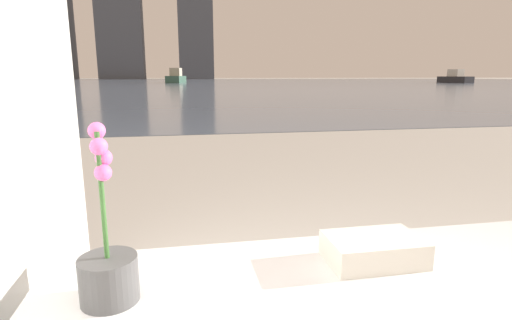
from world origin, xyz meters
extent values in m
cylinder|color=#4C4C4C|center=(-0.81, 0.82, 0.54)|extent=(0.15, 0.15, 0.12)
cylinder|color=#38662D|center=(-0.81, 0.82, 0.76)|extent=(0.01, 0.01, 0.32)
sphere|color=pink|center=(-0.81, 0.84, 0.92)|extent=(0.04, 0.04, 0.04)
sphere|color=pink|center=(-0.80, 0.80, 0.89)|extent=(0.04, 0.04, 0.04)
sphere|color=pink|center=(-0.80, 0.83, 0.85)|extent=(0.04, 0.04, 0.04)
sphere|color=pink|center=(-0.80, 0.82, 0.82)|extent=(0.04, 0.04, 0.04)
cube|color=silver|center=(-0.04, 0.89, 0.50)|extent=(0.29, 0.19, 0.04)
cube|color=silver|center=(-0.04, 0.89, 0.54)|extent=(0.29, 0.19, 0.04)
cube|color=slate|center=(0.00, 62.00, 0.01)|extent=(180.00, 110.00, 0.01)
cube|color=#335647|center=(-0.89, 57.60, 0.49)|extent=(2.89, 5.70, 0.95)
cube|color=#B2A893|center=(-0.89, 57.60, 1.51)|extent=(1.73, 2.26, 1.09)
cube|color=#2D2D33|center=(37.62, 50.69, 0.45)|extent=(2.42, 5.20, 0.88)
cube|color=silver|center=(37.62, 50.69, 1.39)|extent=(1.51, 2.04, 1.00)
cube|color=#4C515B|center=(4.58, 118.00, 17.75)|extent=(9.36, 10.39, 35.50)
camera|label=1|loc=(-0.61, -0.17, 1.05)|focal=28.00mm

